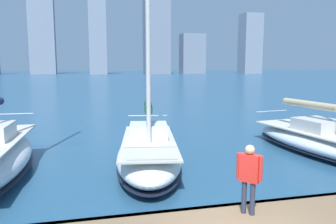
{
  "coord_description": "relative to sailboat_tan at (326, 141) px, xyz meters",
  "views": [
    {
      "loc": [
        2.83,
        5.74,
        3.96
      ],
      "look_at": [
        -0.04,
        -6.44,
        2.2
      ],
      "focal_mm": 35.0,
      "sensor_mm": 36.0,
      "label": 1
    }
  ],
  "objects": [
    {
      "name": "sailboat_tan",
      "position": [
        0.0,
        0.0,
        0.0
      ],
      "size": [
        3.8,
        8.92,
        12.75
      ],
      "color": "silver",
      "rests_on": "ground"
    },
    {
      "name": "sailboat_forest",
      "position": [
        8.19,
        0.4,
        0.1
      ],
      "size": [
        3.43,
        6.9,
        11.97
      ],
      "color": "white",
      "rests_on": "ground"
    },
    {
      "name": "city_skyline",
      "position": [
        -2.78,
        -153.65,
        17.51
      ],
      "size": [
        170.48,
        20.56,
        50.43
      ],
      "color": "gray",
      "rests_on": "ground"
    },
    {
      "name": "person_red_shirt",
      "position": [
        6.86,
        5.95,
        0.96
      ],
      "size": [
        0.45,
        0.45,
        1.62
      ],
      "color": "#2D3347",
      "rests_on": "dock_pier"
    }
  ]
}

